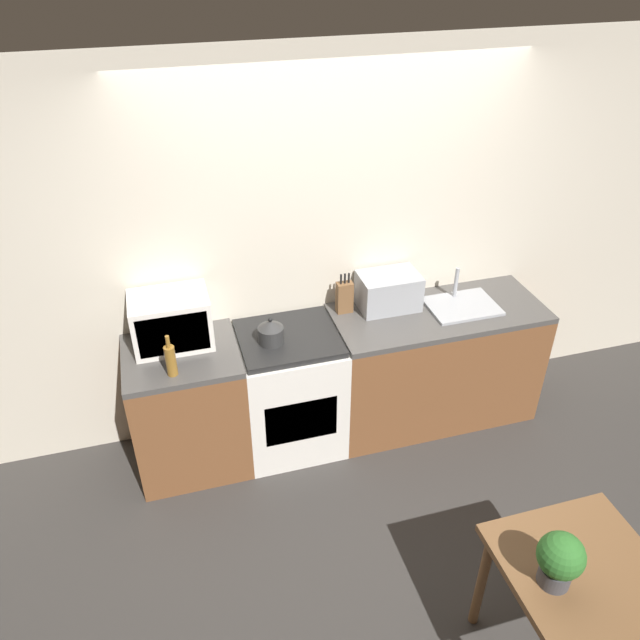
% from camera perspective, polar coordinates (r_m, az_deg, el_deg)
% --- Properties ---
extents(ground_plane, '(16.00, 16.00, 0.00)m').
position_cam_1_polar(ground_plane, '(4.23, 4.74, -15.61)').
color(ground_plane, '#33302D').
extents(wall_back, '(10.00, 0.06, 2.60)m').
position_cam_1_polar(wall_back, '(4.16, 0.86, 6.50)').
color(wall_back, beige).
rests_on(wall_back, ground_plane).
extents(counter_left_run, '(0.71, 0.62, 0.90)m').
position_cam_1_polar(counter_left_run, '(4.22, -11.93, -7.91)').
color(counter_left_run, brown).
rests_on(counter_left_run, ground_plane).
extents(counter_right_run, '(1.46, 0.62, 0.90)m').
position_cam_1_polar(counter_right_run, '(4.58, 10.29, -3.92)').
color(counter_right_run, brown).
rests_on(counter_right_run, ground_plane).
extents(stove_range, '(0.66, 0.62, 0.90)m').
position_cam_1_polar(stove_range, '(4.28, -2.75, -6.42)').
color(stove_range, silver).
rests_on(stove_range, ground_plane).
extents(kettle, '(0.17, 0.17, 0.18)m').
position_cam_1_polar(kettle, '(3.91, -4.52, -1.06)').
color(kettle, '#2D2D2D').
rests_on(kettle, stove_range).
extents(microwave, '(0.48, 0.33, 0.34)m').
position_cam_1_polar(microwave, '(3.95, -13.46, -0.06)').
color(microwave, silver).
rests_on(microwave, counter_left_run).
extents(bottle, '(0.06, 0.06, 0.27)m').
position_cam_1_polar(bottle, '(3.72, -13.49, -3.56)').
color(bottle, olive).
rests_on(bottle, counter_left_run).
extents(knife_block, '(0.11, 0.07, 0.29)m').
position_cam_1_polar(knife_block, '(4.18, 2.25, 2.12)').
color(knife_block, brown).
rests_on(knife_block, counter_right_run).
extents(toaster_oven, '(0.40, 0.27, 0.25)m').
position_cam_1_polar(toaster_oven, '(4.25, 6.30, 2.63)').
color(toaster_oven, '#999BA0').
rests_on(toaster_oven, counter_right_run).
extents(sink_basin, '(0.47, 0.35, 0.24)m').
position_cam_1_polar(sink_basin, '(4.39, 12.83, 1.36)').
color(sink_basin, '#999BA0').
rests_on(sink_basin, counter_right_run).
extents(dining_table, '(0.71, 0.74, 0.73)m').
position_cam_1_polar(dining_table, '(3.30, 22.79, -21.57)').
color(dining_table, brown).
rests_on(dining_table, ground_plane).
extents(potted_plant, '(0.20, 0.20, 0.28)m').
position_cam_1_polar(potted_plant, '(3.01, 21.09, -19.72)').
color(potted_plant, '#424247').
rests_on(potted_plant, dining_table).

